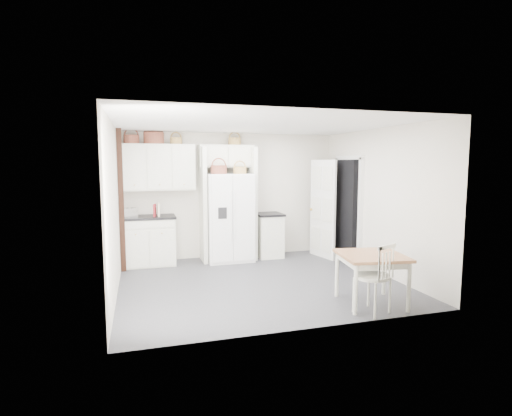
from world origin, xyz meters
name	(u,v)px	position (x,y,z in m)	size (l,w,h in m)	color
floor	(259,282)	(0.00, 0.00, 0.00)	(4.50, 4.50, 0.00)	#31313B
ceiling	(259,124)	(0.00, 0.00, 2.60)	(4.50, 4.50, 0.00)	white
wall_back	(232,195)	(0.00, 2.00, 1.30)	(4.50, 4.50, 0.00)	silver
wall_left	(114,209)	(-2.25, 0.00, 1.30)	(4.00, 4.00, 0.00)	silver
wall_right	(378,201)	(2.25, 0.00, 1.30)	(4.00, 4.00, 0.00)	silver
refrigerator	(229,217)	(-0.15, 1.62, 0.89)	(0.92, 0.74, 1.77)	white
base_cab_left	(149,242)	(-1.74, 1.70, 0.46)	(0.99, 0.63, 0.92)	white
base_cab_right	(269,236)	(0.73, 1.70, 0.44)	(0.50, 0.61, 0.89)	white
dining_table	(371,279)	(1.21, -1.45, 0.36)	(0.86, 0.86, 0.72)	brown
windsor_chair	(372,276)	(1.04, -1.75, 0.49)	(0.48, 0.44, 0.99)	white
counter_left	(148,217)	(-1.74, 1.70, 0.94)	(1.03, 0.67, 0.04)	black
counter_right	(269,214)	(0.73, 1.70, 0.91)	(0.55, 0.65, 0.04)	black
toaster	(130,213)	(-2.07, 1.61, 1.05)	(0.25, 0.15, 0.18)	silver
cookbook_red	(155,210)	(-1.61, 1.62, 1.08)	(0.03, 0.16, 0.24)	maroon
cookbook_cream	(159,210)	(-1.54, 1.62, 1.09)	(0.04, 0.17, 0.25)	beige
basket_upper_a	(131,139)	(-1.99, 1.83, 2.43)	(0.29, 0.29, 0.16)	#5B2E20
basket_upper_b	(154,138)	(-1.58, 1.83, 2.46)	(0.38, 0.38, 0.23)	#5B2E20
basket_upper_c	(176,141)	(-1.15, 1.83, 2.42)	(0.23, 0.23, 0.13)	brown
basket_bridge_b	(235,141)	(0.03, 1.83, 2.42)	(0.26, 0.26, 0.15)	brown
basket_fridge_a	(219,170)	(-0.37, 1.52, 1.86)	(0.32, 0.32, 0.17)	#5B2E20
basket_fridge_b	(240,170)	(0.06, 1.52, 1.84)	(0.26, 0.26, 0.14)	brown
upper_cabinet	(159,167)	(-1.50, 1.83, 1.90)	(1.40, 0.34, 0.90)	white
bridge_cabinet	(226,156)	(-0.15, 1.83, 2.12)	(1.12, 0.34, 0.45)	white
fridge_panel_left	(203,205)	(-0.66, 1.70, 1.15)	(0.08, 0.60, 2.30)	white
fridge_panel_right	(252,203)	(0.36, 1.70, 1.15)	(0.08, 0.60, 2.30)	white
trim_post	(121,201)	(-2.20, 1.35, 1.30)	(0.09, 0.09, 2.60)	black
doorway_void	(346,210)	(2.16, 1.00, 1.02)	(0.18, 0.85, 2.05)	black
door_slab	(323,209)	(1.80, 1.33, 1.02)	(0.80, 0.04, 2.05)	white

